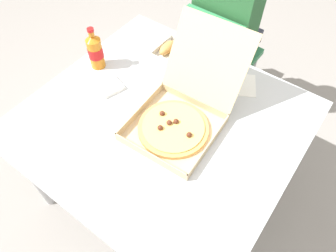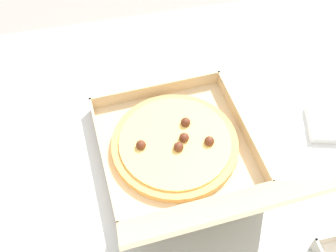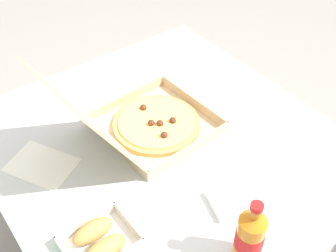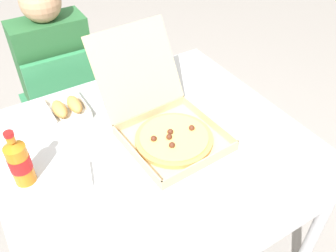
# 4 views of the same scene
# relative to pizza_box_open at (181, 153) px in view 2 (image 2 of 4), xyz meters

# --- Properties ---
(dining_table) EXTENTS (1.17, 1.09, 0.72)m
(dining_table) POSITION_rel_pizza_box_open_xyz_m (-0.07, -0.03, -0.12)
(dining_table) COLOR silver
(dining_table) RESTS_ON ground_plane
(pizza_box_open) EXTENTS (0.38, 0.55, 0.36)m
(pizza_box_open) POSITION_rel_pizza_box_open_xyz_m (0.00, 0.00, 0.00)
(pizza_box_open) COLOR tan
(pizza_box_open) RESTS_ON dining_table
(napkin_pile) EXTENTS (0.14, 0.14, 0.02)m
(napkin_pile) POSITION_rel_pizza_box_open_xyz_m (-0.39, -0.02, -0.04)
(napkin_pile) COLOR white
(napkin_pile) RESTS_ON dining_table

